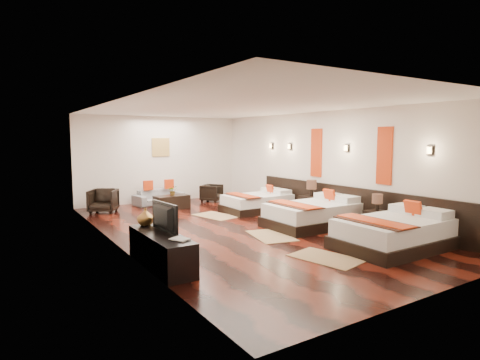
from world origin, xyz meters
TOP-DOWN VIEW (x-y plane):
  - floor at (0.00, 0.00)m, footprint 5.50×9.50m
  - ceiling at (0.00, 0.00)m, footprint 5.50×9.50m
  - back_wall at (0.00, 4.75)m, footprint 5.50×0.01m
  - left_wall at (-2.75, 0.00)m, footprint 0.01×9.50m
  - right_wall at (2.75, 0.00)m, footprint 0.01×9.50m
  - headboard_panel at (2.71, -0.80)m, footprint 0.08×6.60m
  - bed_near at (1.70, -3.02)m, footprint 2.30×1.45m
  - bed_mid at (1.70, -0.76)m, footprint 2.25×1.41m
  - bed_far at (1.69, 1.57)m, footprint 1.94×1.22m
  - nightstand_a at (2.44, -1.98)m, footprint 0.44×0.44m
  - nightstand_b at (2.45, 0.16)m, footprint 0.50×0.50m
  - jute_mat_near at (0.10, -2.80)m, footprint 1.00×1.34m
  - jute_mat_mid at (0.25, -1.00)m, footprint 0.99×1.33m
  - jute_mat_far at (0.31, 1.57)m, footprint 1.01×1.34m
  - tv_console at (-2.50, -1.68)m, footprint 0.50×1.80m
  - tv at (-2.45, -1.54)m, footprint 0.19×0.85m
  - book at (-2.50, -2.27)m, footprint 0.31×0.34m
  - figurine at (-2.50, -0.96)m, footprint 0.31×0.31m
  - sofa at (-0.26, 4.30)m, footprint 1.71×0.95m
  - armchair_left at (-2.13, 3.72)m, footprint 0.99×0.99m
  - armchair_right at (1.39, 3.82)m, footprint 0.87×0.87m
  - coffee_table at (-0.26, 3.25)m, footprint 1.04×0.58m
  - table_plant at (-0.21, 3.28)m, footprint 0.29×0.26m
  - orange_panel_a at (2.73, -1.90)m, footprint 0.04×0.40m
  - orange_panel_b at (2.73, 0.30)m, footprint 0.04×0.40m
  - sconce_near at (2.70, -3.00)m, footprint 0.07×0.12m
  - sconce_mid at (2.70, -0.80)m, footprint 0.07×0.12m
  - sconce_far at (2.70, 1.40)m, footprint 0.07×0.12m
  - sconce_lounge at (2.70, 2.30)m, footprint 0.07×0.12m
  - gold_artwork at (0.00, 4.73)m, footprint 0.60×0.04m

SIDE VIEW (x-z plane):
  - floor at x=0.00m, z-range -0.01..0.01m
  - jute_mat_near at x=0.10m, z-range 0.00..0.01m
  - jute_mat_mid at x=0.25m, z-range 0.00..0.01m
  - jute_mat_far at x=0.31m, z-range 0.00..0.01m
  - coffee_table at x=-0.26m, z-range 0.00..0.40m
  - sofa at x=-0.26m, z-range 0.00..0.47m
  - bed_far at x=1.69m, z-range -0.12..0.62m
  - tv_console at x=-2.50m, z-range 0.00..0.55m
  - armchair_right at x=1.39m, z-range 0.00..0.57m
  - bed_mid at x=1.70m, z-range -0.14..0.72m
  - bed_near at x=1.70m, z-range -0.14..0.74m
  - nightstand_a at x=2.44m, z-range -0.13..0.73m
  - armchair_left at x=-2.13m, z-range 0.00..0.67m
  - nightstand_b at x=2.45m, z-range -0.15..0.84m
  - headboard_panel at x=2.71m, z-range 0.00..0.90m
  - table_plant at x=-0.21m, z-range 0.40..0.69m
  - book at x=-2.50m, z-range 0.55..0.58m
  - figurine at x=-2.50m, z-range 0.55..0.87m
  - tv at x=-2.45m, z-range 0.55..1.03m
  - back_wall at x=0.00m, z-range 0.00..2.80m
  - left_wall at x=-2.75m, z-range 0.00..2.80m
  - right_wall at x=2.75m, z-range 0.00..2.80m
  - orange_panel_a at x=2.73m, z-range 1.05..2.35m
  - orange_panel_b at x=2.73m, z-range 1.05..2.35m
  - gold_artwork at x=0.00m, z-range 1.50..2.10m
  - sconce_near at x=2.70m, z-range 1.76..1.94m
  - sconce_mid at x=2.70m, z-range 1.76..1.94m
  - sconce_far at x=2.70m, z-range 1.76..1.94m
  - sconce_lounge at x=2.70m, z-range 1.76..1.94m
  - ceiling at x=0.00m, z-range 2.79..2.80m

